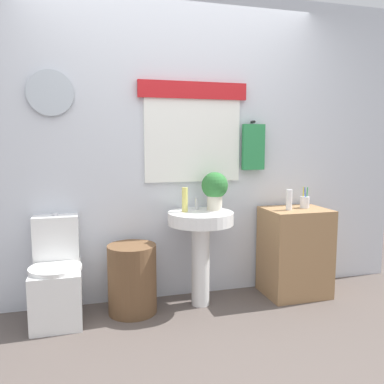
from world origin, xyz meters
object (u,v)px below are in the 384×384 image
at_px(pedestal_sink, 201,234).
at_px(toothbrush_cup, 305,202).
at_px(lotion_bottle, 289,200).
at_px(toilet, 57,281).
at_px(laundry_hamper, 132,279).
at_px(soap_bottle, 185,200).
at_px(potted_plant, 215,188).
at_px(wooden_cabinet, 295,252).

relative_size(pedestal_sink, toothbrush_cup, 4.24).
bearing_deg(lotion_bottle, toilet, 177.75).
height_order(toilet, pedestal_sink, toilet).
relative_size(toilet, pedestal_sink, 1.02).
height_order(laundry_hamper, lotion_bottle, lotion_bottle).
xyz_separation_m(lotion_bottle, toothbrush_cup, (0.19, 0.06, -0.03)).
xyz_separation_m(soap_bottle, toothbrush_cup, (1.09, -0.03, -0.06)).
bearing_deg(potted_plant, toilet, -178.89).
height_order(soap_bottle, lotion_bottle, soap_bottle).
bearing_deg(toothbrush_cup, wooden_cabinet, -168.08).
bearing_deg(potted_plant, laundry_hamper, -175.14).
xyz_separation_m(laundry_hamper, potted_plant, (0.71, 0.06, 0.70)).
xyz_separation_m(potted_plant, lotion_bottle, (0.64, -0.10, -0.11)).
relative_size(soap_bottle, lotion_bottle, 1.13).
height_order(laundry_hamper, toothbrush_cup, toothbrush_cup).
height_order(pedestal_sink, toothbrush_cup, toothbrush_cup).
distance_m(pedestal_sink, wooden_cabinet, 0.90).
distance_m(toilet, pedestal_sink, 1.17).
distance_m(wooden_cabinet, potted_plant, 0.94).
distance_m(potted_plant, lotion_bottle, 0.65).
height_order(laundry_hamper, pedestal_sink, pedestal_sink).
bearing_deg(laundry_hamper, toilet, 176.45).
height_order(toilet, wooden_cabinet, toilet).
distance_m(wooden_cabinet, lotion_bottle, 0.49).
bearing_deg(wooden_cabinet, potted_plant, 175.31).
relative_size(laundry_hamper, pedestal_sink, 0.70).
height_order(pedestal_sink, soap_bottle, soap_bottle).
xyz_separation_m(soap_bottle, potted_plant, (0.26, 0.01, 0.09)).
bearing_deg(toothbrush_cup, lotion_bottle, -162.40).
bearing_deg(toilet, lotion_bottle, -2.25).
bearing_deg(toilet, pedestal_sink, -1.78).
height_order(toilet, laundry_hamper, toilet).
xyz_separation_m(potted_plant, toothbrush_cup, (0.83, -0.04, -0.15)).
relative_size(toilet, soap_bottle, 4.02).
height_order(wooden_cabinet, lotion_bottle, lotion_bottle).
bearing_deg(wooden_cabinet, laundry_hamper, 180.00).
distance_m(potted_plant, toothbrush_cup, 0.84).
xyz_separation_m(laundry_hamper, pedestal_sink, (0.57, -0.00, 0.32)).
bearing_deg(laundry_hamper, toothbrush_cup, 0.75).
distance_m(toilet, soap_bottle, 1.17).
bearing_deg(pedestal_sink, potted_plant, 23.20).
distance_m(laundry_hamper, wooden_cabinet, 1.44).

